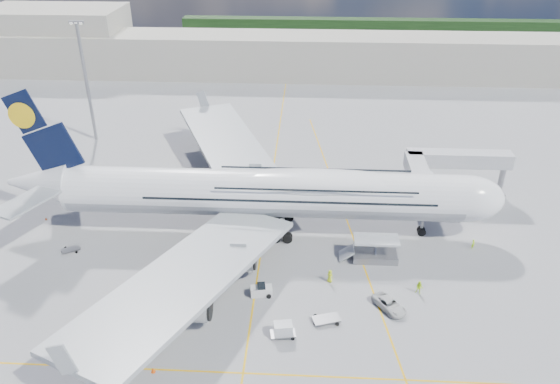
# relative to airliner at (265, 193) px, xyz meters

# --- Properties ---
(ground) EXTENTS (300.00, 300.00, 0.00)m
(ground) POSITION_rel_airliner_xyz_m (-0.26, -10.00, -6.87)
(ground) COLOR gray
(ground) RESTS_ON ground
(taxi_line_main) EXTENTS (0.25, 220.00, 0.01)m
(taxi_line_main) POSITION_rel_airliner_xyz_m (-0.26, -10.00, -6.86)
(taxi_line_main) COLOR #E1A40B
(taxi_line_main) RESTS_ON ground
(taxi_line_cross) EXTENTS (120.00, 0.25, 0.01)m
(taxi_line_cross) POSITION_rel_airliner_xyz_m (-0.26, -30.00, -6.86)
(taxi_line_cross) COLOR #E1A40B
(taxi_line_cross) RESTS_ON ground
(taxi_line_diag) EXTENTS (14.16, 99.06, 0.01)m
(taxi_line_diag) POSITION_rel_airliner_xyz_m (13.74, -0.00, -6.86)
(taxi_line_diag) COLOR #E1A40B
(taxi_line_diag) RESTS_ON ground
(airliner) EXTENTS (77.26, 79.15, 23.71)m
(airliner) POSITION_rel_airliner_xyz_m (0.00, 0.00, 0.00)
(airliner) COLOR white
(airliner) RESTS_ON ground
(jet_bridge) EXTENTS (18.80, 12.10, 8.50)m
(jet_bridge) POSITION_rel_airliner_xyz_m (29.55, 10.94, -0.02)
(jet_bridge) COLOR #B7B7BC
(jet_bridge) RESTS_ON ground
(cargo_loader) EXTENTS (8.53, 3.20, 3.67)m
(cargo_loader) POSITION_rel_airliner_xyz_m (16.56, -7.11, -5.62)
(cargo_loader) COLOR silver
(cargo_loader) RESTS_ON ground
(light_mast) EXTENTS (3.00, 0.70, 25.50)m
(light_mast) POSITION_rel_airliner_xyz_m (-40.26, 35.00, 6.34)
(light_mast) COLOR gray
(light_mast) RESTS_ON ground
(terminal) EXTENTS (180.00, 16.00, 12.00)m
(terminal) POSITION_rel_airliner_xyz_m (-0.26, 85.00, -0.87)
(terminal) COLOR #B2AD9E
(terminal) RESTS_ON ground
(hangar) EXTENTS (40.00, 22.00, 18.00)m
(hangar) POSITION_rel_airliner_xyz_m (-70.26, 90.00, 2.13)
(hangar) COLOR #B2AD9E
(hangar) RESTS_ON ground
(tree_line) EXTENTS (160.00, 6.00, 8.00)m
(tree_line) POSITION_rel_airliner_xyz_m (39.74, 130.00, -2.87)
(tree_line) COLOR #193814
(tree_line) RESTS_ON ground
(dolly_row_a) EXTENTS (2.89, 1.93, 0.39)m
(dolly_row_a) POSITION_rel_airliner_xyz_m (-11.39, -16.07, -6.57)
(dolly_row_a) COLOR gray
(dolly_row_a) RESTS_ON ground
(dolly_row_b) EXTENTS (3.77, 2.59, 0.50)m
(dolly_row_b) POSITION_rel_airliner_xyz_m (-12.79, -18.52, -6.48)
(dolly_row_b) COLOR gray
(dolly_row_b) RESTS_ON ground
(dolly_row_c) EXTENTS (2.90, 1.61, 0.42)m
(dolly_row_c) POSITION_rel_airliner_xyz_m (-15.36, -17.89, -6.54)
(dolly_row_c) COLOR gray
(dolly_row_c) RESTS_ON ground
(dolly_back) EXTENTS (2.98, 2.50, 0.39)m
(dolly_back) POSITION_rel_airliner_xyz_m (-29.06, -7.50, -6.57)
(dolly_back) COLOR gray
(dolly_back) RESTS_ON ground
(dolly_nose_far) EXTENTS (3.29, 2.11, 1.94)m
(dolly_nose_far) POSITION_rel_airliner_xyz_m (3.96, -23.85, -5.82)
(dolly_nose_far) COLOR gray
(dolly_nose_far) RESTS_ON ground
(dolly_nose_near) EXTENTS (3.81, 2.78, 0.50)m
(dolly_nose_near) POSITION_rel_airliner_xyz_m (9.30, -20.97, -6.48)
(dolly_nose_near) COLOR gray
(dolly_nose_near) RESTS_ON ground
(baggage_tug) EXTENTS (3.07, 1.78, 1.81)m
(baggage_tug) POSITION_rel_airliner_xyz_m (0.68, -16.29, -6.07)
(baggage_tug) COLOR silver
(baggage_tug) RESTS_ON ground
(catering_truck_inner) EXTENTS (6.76, 3.54, 3.84)m
(catering_truck_inner) POSITION_rel_airliner_xyz_m (-12.26, 10.64, -5.06)
(catering_truck_inner) COLOR gray
(catering_truck_inner) RESTS_ON ground
(catering_truck_outer) EXTENTS (6.97, 4.08, 3.90)m
(catering_truck_outer) POSITION_rel_airliner_xyz_m (-13.86, 33.67, -5.06)
(catering_truck_outer) COLOR gray
(catering_truck_outer) RESTS_ON ground
(service_van) EXTENTS (4.75, 5.46, 1.40)m
(service_van) POSITION_rel_airliner_xyz_m (17.53, -18.03, -6.17)
(service_van) COLOR silver
(service_van) RESTS_ON ground
(crew_nose) EXTENTS (0.67, 0.68, 1.58)m
(crew_nose) POSITION_rel_airliner_xyz_m (31.95, -3.49, -6.08)
(crew_nose) COLOR #C0FB1A
(crew_nose) RESTS_ON ground
(crew_loader) EXTENTS (1.18, 1.07, 1.97)m
(crew_loader) POSITION_rel_airliner_xyz_m (21.91, -14.74, -5.88)
(crew_loader) COLOR #B1E518
(crew_loader) RESTS_ON ground
(crew_wing) EXTENTS (0.73, 1.11, 1.75)m
(crew_wing) POSITION_rel_airliner_xyz_m (-8.70, -9.37, -5.99)
(crew_wing) COLOR #CEE818
(crew_wing) RESTS_ON ground
(crew_van) EXTENTS (1.13, 1.06, 1.94)m
(crew_van) POSITION_rel_airliner_xyz_m (9.95, -12.85, -5.90)
(crew_van) COLOR #CEE618
(crew_van) RESTS_ON ground
(crew_tug) EXTENTS (1.18, 0.81, 1.67)m
(crew_tug) POSITION_rel_airliner_xyz_m (-10.18, -14.47, -6.03)
(crew_tug) COLOR #D4F91A
(crew_tug) RESTS_ON ground
(cone_nose) EXTENTS (0.49, 0.49, 0.63)m
(cone_nose) POSITION_rel_airliner_xyz_m (33.76, 6.52, -6.57)
(cone_nose) COLOR #EC4F0C
(cone_nose) RESTS_ON ground
(cone_wing_left_inner) EXTENTS (0.45, 0.45, 0.58)m
(cone_wing_left_inner) POSITION_rel_airliner_xyz_m (-9.31, 12.92, -6.59)
(cone_wing_left_inner) COLOR #EC4F0C
(cone_wing_left_inner) RESTS_ON ground
(cone_wing_left_outer) EXTENTS (0.39, 0.39, 0.49)m
(cone_wing_left_outer) POSITION_rel_airliner_xyz_m (-8.13, 25.31, -6.63)
(cone_wing_left_outer) COLOR #EC4F0C
(cone_wing_left_outer) RESTS_ON ground
(cone_wing_right_inner) EXTENTS (0.43, 0.43, 0.55)m
(cone_wing_right_inner) POSITION_rel_airliner_xyz_m (-9.67, -16.48, -6.60)
(cone_wing_right_inner) COLOR #EC4F0C
(cone_wing_right_inner) RESTS_ON ground
(cone_wing_right_outer) EXTENTS (0.50, 0.50, 0.64)m
(cone_wing_right_outer) POSITION_rel_airliner_xyz_m (-10.44, -30.38, -6.56)
(cone_wing_right_outer) COLOR #EC4F0C
(cone_wing_right_outer) RESTS_ON ground
(cone_tail) EXTENTS (0.38, 0.38, 0.48)m
(cone_tail) POSITION_rel_airliner_xyz_m (-36.73, 1.11, -6.64)
(cone_tail) COLOR #EC4F0C
(cone_tail) RESTS_ON ground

